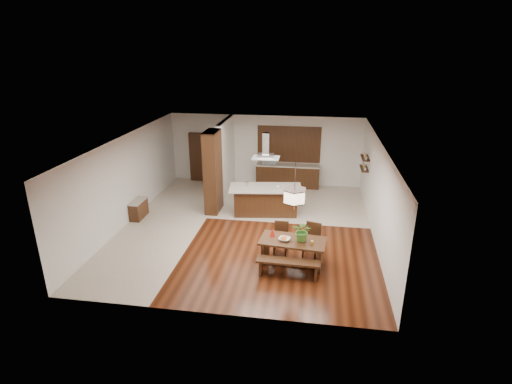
% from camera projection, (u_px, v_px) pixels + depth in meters
% --- Properties ---
extents(room_shell, '(9.00, 9.04, 2.92)m').
position_uv_depth(room_shell, '(246.00, 167.00, 12.35)').
color(room_shell, black).
rests_on(room_shell, ground).
extents(tile_hallway, '(2.50, 9.00, 0.01)m').
position_uv_depth(tile_hallway, '(167.00, 222.00, 13.46)').
color(tile_hallway, beige).
rests_on(tile_hallway, ground).
extents(tile_kitchen, '(5.50, 4.00, 0.01)m').
position_uv_depth(tile_kitchen, '(290.00, 201.00, 15.21)').
color(tile_kitchen, beige).
rests_on(tile_kitchen, ground).
extents(soffit_band, '(8.00, 9.00, 0.02)m').
position_uv_depth(soffit_band, '(246.00, 141.00, 12.06)').
color(soffit_band, '#441D11').
rests_on(soffit_band, room_shell).
extents(partition_pier, '(0.45, 1.00, 2.90)m').
position_uv_depth(partition_pier, '(213.00, 172.00, 13.87)').
color(partition_pier, black).
rests_on(partition_pier, ground).
extents(partition_stub, '(0.18, 2.40, 2.90)m').
position_uv_depth(partition_stub, '(226.00, 156.00, 15.81)').
color(partition_stub, silver).
rests_on(partition_stub, ground).
extents(hallway_console, '(0.37, 0.88, 0.63)m').
position_uv_depth(hallway_console, '(139.00, 209.00, 13.68)').
color(hallway_console, black).
rests_on(hallway_console, ground).
extents(hallway_doorway, '(1.10, 0.20, 2.10)m').
position_uv_depth(hallway_doorway, '(202.00, 157.00, 17.16)').
color(hallway_doorway, black).
rests_on(hallway_doorway, ground).
extents(rear_counter, '(2.60, 0.62, 0.95)m').
position_uv_depth(rear_counter, '(288.00, 175.00, 16.65)').
color(rear_counter, black).
rests_on(rear_counter, ground).
extents(kitchen_window, '(2.60, 0.08, 1.50)m').
position_uv_depth(kitchen_window, '(289.00, 144.00, 16.45)').
color(kitchen_window, '#95542C').
rests_on(kitchen_window, room_shell).
extents(shelf_lower, '(0.26, 0.90, 0.04)m').
position_uv_depth(shelf_lower, '(364.00, 168.00, 14.44)').
color(shelf_lower, black).
rests_on(shelf_lower, room_shell).
extents(shelf_upper, '(0.26, 0.90, 0.04)m').
position_uv_depth(shelf_upper, '(365.00, 158.00, 14.30)').
color(shelf_upper, black).
rests_on(shelf_upper, room_shell).
extents(dining_table, '(1.83, 1.05, 0.73)m').
position_uv_depth(dining_table, '(293.00, 246.00, 10.72)').
color(dining_table, black).
rests_on(dining_table, ground).
extents(dining_bench, '(1.64, 0.40, 0.46)m').
position_uv_depth(dining_bench, '(288.00, 268.00, 10.26)').
color(dining_bench, black).
rests_on(dining_bench, ground).
extents(dining_chair_left, '(0.41, 0.41, 0.92)m').
position_uv_depth(dining_chair_left, '(281.00, 238.00, 11.33)').
color(dining_chair_left, black).
rests_on(dining_chair_left, ground).
extents(dining_chair_right, '(0.53, 0.53, 0.98)m').
position_uv_depth(dining_chair_right, '(311.00, 241.00, 11.11)').
color(dining_chair_right, black).
rests_on(dining_chair_right, ground).
extents(pendant_lantern, '(0.64, 0.64, 1.31)m').
position_uv_depth(pendant_lantern, '(295.00, 187.00, 10.12)').
color(pendant_lantern, '#FFF0C3').
rests_on(pendant_lantern, room_shell).
extents(foliage_plant, '(0.61, 0.56, 0.56)m').
position_uv_depth(foliage_plant, '(303.00, 231.00, 10.51)').
color(foliage_plant, '#3B7326').
rests_on(foliage_plant, dining_table).
extents(fruit_bowl, '(0.37, 0.37, 0.07)m').
position_uv_depth(fruit_bowl, '(284.00, 239.00, 10.62)').
color(fruit_bowl, '#B7AEA0').
rests_on(fruit_bowl, dining_table).
extents(napkin_cone, '(0.18, 0.18, 0.22)m').
position_uv_depth(napkin_cone, '(272.00, 232.00, 10.84)').
color(napkin_cone, '#A9180C').
rests_on(napkin_cone, dining_table).
extents(gold_ornament, '(0.08, 0.08, 0.11)m').
position_uv_depth(gold_ornament, '(312.00, 243.00, 10.39)').
color(gold_ornament, gold).
rests_on(gold_ornament, dining_table).
extents(kitchen_island, '(2.59, 1.39, 1.02)m').
position_uv_depth(kitchen_island, '(266.00, 200.00, 13.91)').
color(kitchen_island, black).
rests_on(kitchen_island, ground).
extents(range_hood, '(0.90, 0.55, 0.87)m').
position_uv_depth(range_hood, '(266.00, 146.00, 13.24)').
color(range_hood, silver).
rests_on(range_hood, room_shell).
extents(island_cup, '(0.14, 0.14, 0.10)m').
position_uv_depth(island_cup, '(278.00, 187.00, 13.56)').
color(island_cup, silver).
rests_on(island_cup, kitchen_island).
extents(microwave, '(0.66, 0.51, 0.33)m').
position_uv_depth(microwave, '(269.00, 160.00, 16.54)').
color(microwave, silver).
rests_on(microwave, rear_counter).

